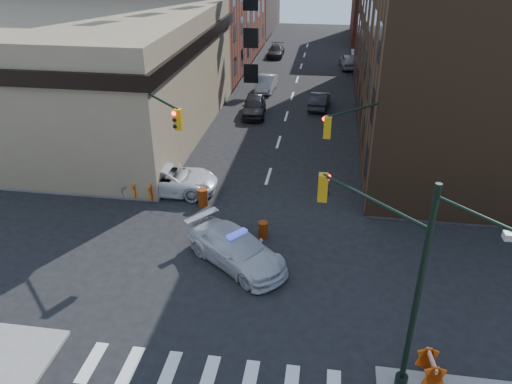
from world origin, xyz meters
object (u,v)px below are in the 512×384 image
(barrel_road, at_px, (263,230))
(barrel_bank, at_px, (203,197))
(parked_car_enear, at_px, (319,100))
(barricade_se_a, at_px, (430,367))
(parked_car_wnear, at_px, (254,106))
(barricade_nw_a, at_px, (145,190))
(pedestrian_a, at_px, (106,159))
(pedestrian_b, at_px, (67,162))
(pickup, at_px, (168,179))
(police_car, at_px, (236,249))
(parked_car_wfar, at_px, (266,83))

(barrel_road, bearing_deg, barrel_bank, 143.62)
(parked_car_enear, bearing_deg, barricade_se_a, 104.27)
(parked_car_wnear, relative_size, barricade_nw_a, 3.50)
(parked_car_enear, distance_m, pedestrian_a, 20.80)
(pedestrian_a, height_order, barrel_bank, pedestrian_a)
(pedestrian_b, relative_size, barrel_road, 2.02)
(pickup, distance_m, barricade_se_a, 18.63)
(police_car, bearing_deg, parked_car_wnear, 45.00)
(pedestrian_a, relative_size, barrel_road, 2.14)
(police_car, distance_m, pickup, 8.71)
(police_car, height_order, parked_car_wfar, police_car)
(pickup, bearing_deg, barricade_se_a, -135.07)
(parked_car_wnear, height_order, barrel_road, parked_car_wnear)
(pedestrian_b, distance_m, barrel_road, 14.48)
(parked_car_wnear, distance_m, barrel_road, 19.43)
(pedestrian_b, bearing_deg, pickup, -18.21)
(pedestrian_a, height_order, barricade_nw_a, pedestrian_a)
(parked_car_enear, height_order, barricade_se_a, parked_car_enear)
(parked_car_wfar, bearing_deg, pedestrian_a, -107.52)
(barricade_nw_a, bearing_deg, pickup, 58.38)
(pedestrian_b, distance_m, barrel_bank, 9.82)
(pickup, height_order, barrel_bank, pickup)
(parked_car_enear, relative_size, barricade_se_a, 3.77)
(parked_car_enear, bearing_deg, police_car, 87.66)
(parked_car_wfar, relative_size, pedestrian_a, 2.31)
(police_car, height_order, pedestrian_b, pedestrian_b)
(police_car, bearing_deg, parked_car_enear, 31.35)
(police_car, bearing_deg, barrel_road, 16.93)
(police_car, bearing_deg, barricade_nw_a, 88.59)
(parked_car_wnear, bearing_deg, parked_car_enear, 22.58)
(barricade_se_a, bearing_deg, pedestrian_b, 49.46)
(pedestrian_a, distance_m, pedestrian_b, 2.41)
(parked_car_wnear, bearing_deg, barricade_nw_a, -109.23)
(parked_car_wnear, bearing_deg, barrel_road, -84.79)
(parked_car_wfar, height_order, barricade_se_a, parked_car_wfar)
(parked_car_enear, bearing_deg, barricade_nw_a, 67.91)
(parked_car_enear, xyz_separation_m, pedestrian_b, (-15.54, -16.78, 0.35))
(barrel_bank, xyz_separation_m, barricade_nw_a, (-3.56, 0.10, 0.15))
(pedestrian_b, distance_m, barricade_se_a, 24.76)
(parked_car_wfar, bearing_deg, pickup, -94.64)
(pedestrian_a, distance_m, barrel_bank, 7.89)
(parked_car_wfar, xyz_separation_m, parked_car_enear, (5.46, -4.67, -0.02))
(pickup, bearing_deg, parked_car_wnear, -13.64)
(parked_car_wnear, bearing_deg, pickup, -106.51)
(barrel_road, relative_size, barricade_nw_a, 0.67)
(pickup, distance_m, barricade_nw_a, 1.67)
(parked_car_enear, xyz_separation_m, pedestrian_a, (-13.26, -16.02, 0.41))
(barrel_bank, height_order, barricade_se_a, barrel_bank)
(pedestrian_b, bearing_deg, pedestrian_a, 7.66)
(pickup, xyz_separation_m, barricade_se_a, (13.66, -12.68, -0.25))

